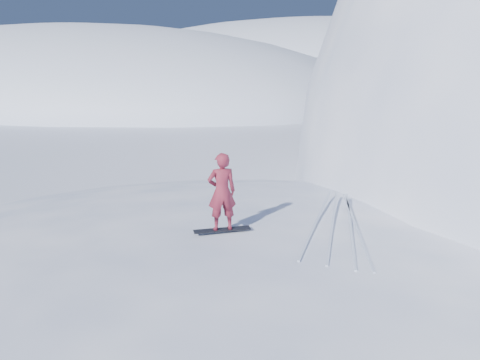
# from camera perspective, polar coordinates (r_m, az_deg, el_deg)

# --- Properties ---
(far_ridge_a) EXTENTS (120.00, 70.00, 28.00)m
(far_ridge_a) POSITION_cam_1_polar(r_m,az_deg,el_deg) (98.22, -20.60, 9.07)
(far_ridge_a) COLOR white
(far_ridge_a) RESTS_ON ground
(far_ridge_c) EXTENTS (140.00, 90.00, 36.00)m
(far_ridge_c) POSITION_cam_1_polar(r_m,az_deg,el_deg) (123.84, 7.25, 10.60)
(far_ridge_c) COLOR white
(far_ridge_c) RESTS_ON ground
(snowboard) EXTENTS (1.29, 1.17, 0.02)m
(snowboard) POSITION_cam_1_polar(r_m,az_deg,el_deg) (12.00, -2.19, -6.06)
(snowboard) COLOR black
(snowboard) RESTS_ON near_ridge
(snowboarder) EXTENTS (0.86, 0.83, 1.98)m
(snowboarder) POSITION_cam_1_polar(r_m,az_deg,el_deg) (11.70, -2.23, -1.44)
(snowboarder) COLOR maroon
(snowboarder) RESTS_ON snowboard
(board_tracks) EXTENTS (2.69, 5.92, 0.04)m
(board_tracks) POSITION_cam_1_polar(r_m,az_deg,el_deg) (12.85, 11.96, -4.97)
(board_tracks) COLOR silver
(board_tracks) RESTS_ON ground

